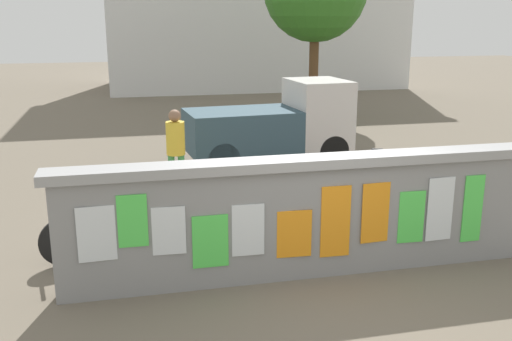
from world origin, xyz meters
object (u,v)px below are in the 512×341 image
Objects in this scene: motorcycle at (257,196)px; bicycle_far at (384,181)px; auto_rickshaw_truck at (277,124)px; person_walking at (176,144)px; bicycle_near at (104,234)px.

bicycle_far is at bearing 14.93° from motorcycle.
motorcycle is (-1.33, -3.77, -0.44)m from auto_rickshaw_truck.
person_walking is (-3.61, 1.08, 0.62)m from bicycle_far.
person_walking reaches higher than bicycle_near.
bicycle_near is 1.04× the size of person_walking.
auto_rickshaw_truck is at bearing 51.68° from bicycle_near.
bicycle_near is 2.98m from person_walking.
bicycle_near is (-3.68, -4.66, -0.54)m from auto_rickshaw_truck.
bicycle_near is at bearing -115.29° from person_walking.
auto_rickshaw_truck is 3.36m from bicycle_far.
bicycle_far is (2.50, 0.67, -0.10)m from motorcycle.
person_walking is (-2.44, -2.02, 0.09)m from auto_rickshaw_truck.
motorcycle is at bearing -109.42° from auto_rickshaw_truck.
motorcycle is 2.13m from person_walking.
bicycle_near is at bearing -128.32° from auto_rickshaw_truck.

